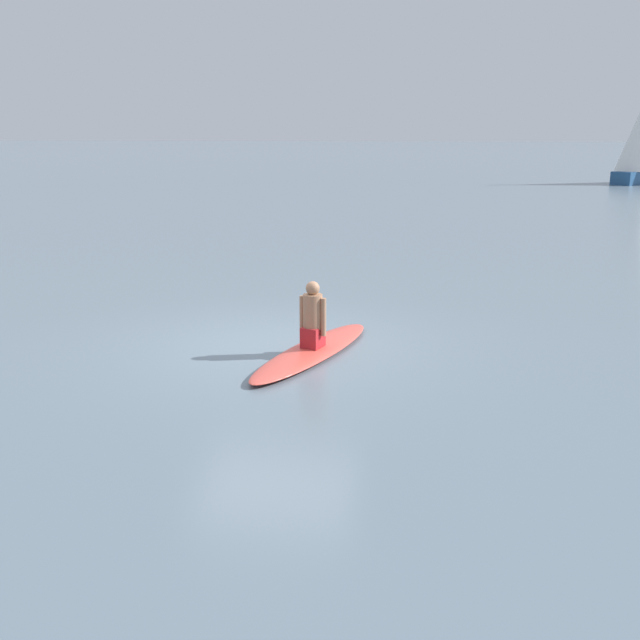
{
  "coord_description": "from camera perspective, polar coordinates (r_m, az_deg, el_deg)",
  "views": [
    {
      "loc": [
        -2.19,
        10.62,
        3.19
      ],
      "look_at": [
        -0.81,
        0.78,
        0.62
      ],
      "focal_mm": 41.47,
      "sensor_mm": 36.0,
      "label": 1
    }
  ],
  "objects": [
    {
      "name": "ground_plane",
      "position": [
        11.3,
        -3.53,
        -1.93
      ],
      "size": [
        400.0,
        400.0,
        0.0
      ],
      "primitive_type": "plane",
      "color": "slate"
    },
    {
      "name": "surfboard",
      "position": [
        10.78,
        -0.56,
        -2.39
      ],
      "size": [
        1.74,
        3.4,
        0.12
      ],
      "primitive_type": "ellipsoid",
      "rotation": [
        0.0,
        0.0,
        1.24
      ],
      "color": "#D84C3F",
      "rests_on": "ground"
    },
    {
      "name": "person_paddler",
      "position": [
        10.64,
        -0.56,
        0.19
      ],
      "size": [
        0.42,
        0.39,
        0.97
      ],
      "rotation": [
        0.0,
        0.0,
        1.24
      ],
      "color": "#A51E23",
      "rests_on": "surfboard"
    }
  ]
}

